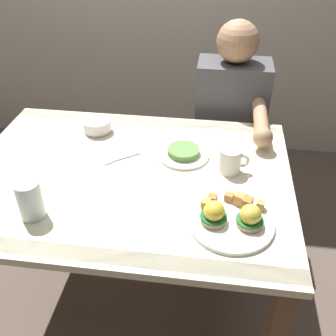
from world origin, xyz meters
The scene contains 9 objects.
ground_plane centered at (0.00, 0.00, 0.00)m, with size 6.00×6.00×0.00m, color brown.
dining_table centered at (0.00, 0.00, 0.63)m, with size 1.20×0.90×0.74m.
eggs_benedict_plate centered at (0.38, -0.22, 0.77)m, with size 0.27×0.27×0.09m.
fruit_bowl centered at (-0.19, 0.29, 0.77)m, with size 0.12×0.12×0.06m.
coffee_mug centered at (0.37, 0.07, 0.79)m, with size 0.11×0.08×0.09m.
fork centered at (-0.05, 0.09, 0.74)m, with size 0.14×0.11×0.00m.
water_glass_near centered at (-0.25, -0.26, 0.80)m, with size 0.08×0.08×0.13m.
side_plate centered at (0.19, 0.14, 0.75)m, with size 0.20×0.20×0.04m.
diner_person centered at (0.38, 0.60, 0.65)m, with size 0.34×0.54×1.14m.
Camera 1 is at (0.31, -1.14, 1.60)m, focal length 42.28 mm.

